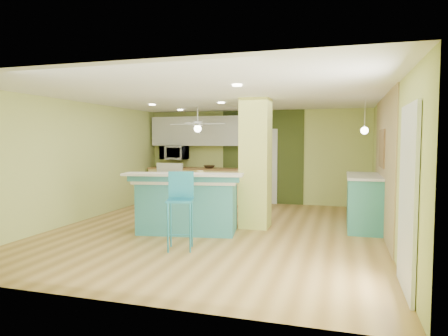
{
  "coord_description": "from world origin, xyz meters",
  "views": [
    {
      "loc": [
        2.26,
        -7.09,
        1.7
      ],
      "look_at": [
        0.04,
        0.4,
        1.16
      ],
      "focal_mm": 32.0,
      "sensor_mm": 36.0,
      "label": 1
    }
  ],
  "objects_px": {
    "peninsula": "(188,204)",
    "side_counter": "(365,201)",
    "canister": "(200,175)",
    "bar_stool": "(181,197)",
    "fruit_bowl": "(209,167)"
  },
  "relations": [
    {
      "from": "peninsula",
      "to": "side_counter",
      "type": "height_order",
      "value": "peninsula"
    },
    {
      "from": "canister",
      "to": "side_counter",
      "type": "bearing_deg",
      "value": 18.4
    },
    {
      "from": "side_counter",
      "to": "fruit_bowl",
      "type": "bearing_deg",
      "value": 151.5
    },
    {
      "from": "peninsula",
      "to": "canister",
      "type": "relative_size",
      "value": 14.67
    },
    {
      "from": "bar_stool",
      "to": "peninsula",
      "type": "bearing_deg",
      "value": 89.55
    },
    {
      "from": "peninsula",
      "to": "bar_stool",
      "type": "xyz_separation_m",
      "value": [
        0.31,
        -1.09,
        0.29
      ]
    },
    {
      "from": "peninsula",
      "to": "side_counter",
      "type": "relative_size",
      "value": 1.34
    },
    {
      "from": "bar_stool",
      "to": "fruit_bowl",
      "type": "xyz_separation_m",
      "value": [
        -1.04,
        4.48,
        0.17
      ]
    },
    {
      "from": "peninsula",
      "to": "canister",
      "type": "xyz_separation_m",
      "value": [
        0.14,
        0.27,
        0.53
      ]
    },
    {
      "from": "side_counter",
      "to": "canister",
      "type": "relative_size",
      "value": 10.95
    },
    {
      "from": "peninsula",
      "to": "fruit_bowl",
      "type": "distance_m",
      "value": 3.5
    },
    {
      "from": "peninsula",
      "to": "bar_stool",
      "type": "distance_m",
      "value": 1.17
    },
    {
      "from": "peninsula",
      "to": "fruit_bowl",
      "type": "height_order",
      "value": "peninsula"
    },
    {
      "from": "peninsula",
      "to": "canister",
      "type": "bearing_deg",
      "value": 52.96
    },
    {
      "from": "peninsula",
      "to": "canister",
      "type": "height_order",
      "value": "peninsula"
    }
  ]
}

